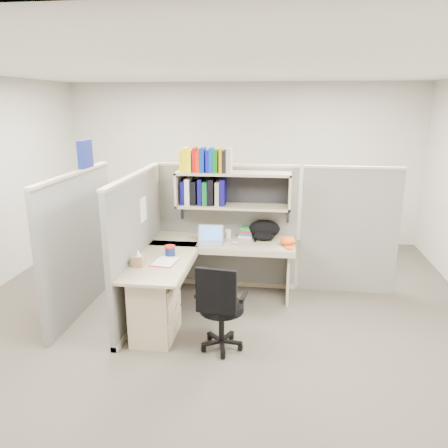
# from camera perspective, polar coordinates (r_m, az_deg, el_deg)

# --- Properties ---
(ground) EXTENTS (6.00, 6.00, 0.00)m
(ground) POSITION_cam_1_polar(r_m,az_deg,el_deg) (5.14, -0.89, -11.88)
(ground) COLOR #38322B
(ground) RESTS_ON ground
(room_shell) EXTENTS (6.00, 6.00, 6.00)m
(room_shell) POSITION_cam_1_polar(r_m,az_deg,el_deg) (4.62, -0.97, 6.24)
(room_shell) COLOR #ABA49A
(room_shell) RESTS_ON ground
(cubicle) EXTENTS (3.79, 1.84, 1.95)m
(cubicle) POSITION_cam_1_polar(r_m,az_deg,el_deg) (5.28, -4.17, -0.54)
(cubicle) COLOR #61615C
(cubicle) RESTS_ON ground
(desk) EXTENTS (1.74, 1.75, 0.73)m
(desk) POSITION_cam_1_polar(r_m,az_deg,el_deg) (4.77, -6.32, -8.41)
(desk) COLOR tan
(desk) RESTS_ON ground
(laptop) EXTENTS (0.32, 0.32, 0.22)m
(laptop) POSITION_cam_1_polar(r_m,az_deg,el_deg) (5.21, -1.86, -1.49)
(laptop) COLOR #B2B2B6
(laptop) RESTS_ON desk
(backpack) EXTENTS (0.43, 0.36, 0.23)m
(backpack) POSITION_cam_1_polar(r_m,az_deg,el_deg) (5.43, 5.26, -0.79)
(backpack) COLOR black
(backpack) RESTS_ON desk
(orange_cap) EXTENTS (0.23, 0.25, 0.10)m
(orange_cap) POSITION_cam_1_polar(r_m,az_deg,el_deg) (5.25, 8.33, -2.20)
(orange_cap) COLOR #D64C12
(orange_cap) RESTS_ON desk
(snack_canister) EXTENTS (0.12, 0.12, 0.11)m
(snack_canister) POSITION_cam_1_polar(r_m,az_deg,el_deg) (4.88, -7.06, -3.44)
(snack_canister) COLOR navy
(snack_canister) RESTS_ON desk
(tissue_box) EXTENTS (0.11, 0.11, 0.17)m
(tissue_box) POSITION_cam_1_polar(r_m,az_deg,el_deg) (4.62, -11.13, -4.38)
(tissue_box) COLOR #A37A5C
(tissue_box) RESTS_ON desk
(mouse) EXTENTS (0.10, 0.08, 0.03)m
(mouse) POSITION_cam_1_polar(r_m,az_deg,el_deg) (5.25, 1.46, -2.42)
(mouse) COLOR #93B2D1
(mouse) RESTS_ON desk
(paper_cup) EXTENTS (0.10, 0.10, 0.11)m
(paper_cup) POSITION_cam_1_polar(r_m,az_deg,el_deg) (5.46, 0.51, -1.30)
(paper_cup) COLOR silver
(paper_cup) RESTS_ON desk
(book_stack) EXTENTS (0.22, 0.27, 0.12)m
(book_stack) POSITION_cam_1_polar(r_m,az_deg,el_deg) (5.57, 3.08, -0.93)
(book_stack) COLOR gray
(book_stack) RESTS_ON desk
(loose_paper) EXTENTS (0.25, 0.32, 0.00)m
(loose_paper) POSITION_cam_1_polar(r_m,az_deg,el_deg) (4.73, -7.71, -4.84)
(loose_paper) COLOR silver
(loose_paper) RESTS_ON desk
(task_chair) EXTENTS (0.50, 0.46, 0.92)m
(task_chair) POSITION_cam_1_polar(r_m,az_deg,el_deg) (4.34, -0.46, -12.50)
(task_chair) COLOR black
(task_chair) RESTS_ON ground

